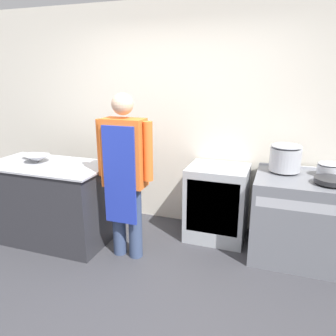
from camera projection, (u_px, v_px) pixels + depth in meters
ground_plane at (120, 300)px, 2.82m from camera, size 14.00×14.00×0.00m
wall_back at (182, 118)px, 4.01m from camera, size 8.00×0.05×2.70m
prep_counter at (51, 202)px, 3.77m from camera, size 1.39×0.75×0.90m
stove at (302, 218)px, 3.38m from camera, size 0.99×0.78×0.89m
fridge_unit at (217, 203)px, 3.79m from camera, size 0.67×0.57×0.86m
person_cook at (125, 169)px, 3.25m from camera, size 0.60×0.24×1.70m
mixing_bowl at (38, 159)px, 3.71m from camera, size 0.28×0.28×0.08m
small_bowl at (31, 156)px, 3.87m from camera, size 0.18×0.18×0.06m
stock_pot at (285, 157)px, 3.41m from camera, size 0.32×0.32×0.29m
saute_pan at (331, 180)px, 3.06m from camera, size 0.30×0.30×0.04m
sauce_pot at (329, 168)px, 3.30m from camera, size 0.22×0.22×0.13m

